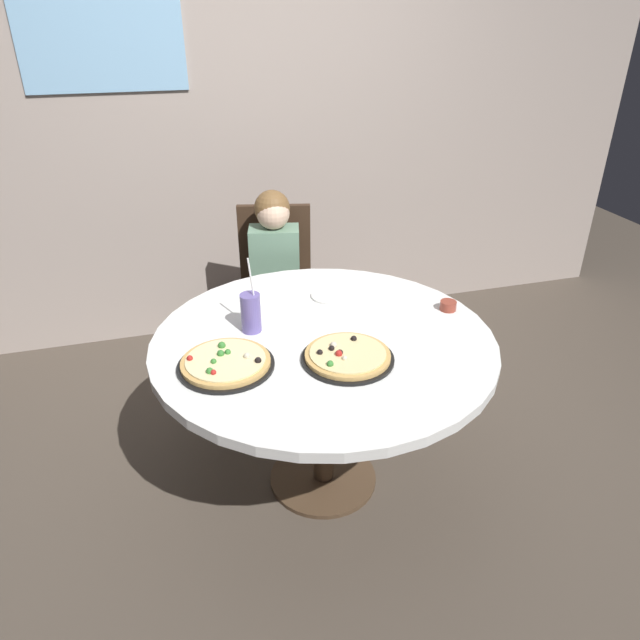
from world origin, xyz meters
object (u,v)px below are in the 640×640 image
Objects in this scene: diner_child at (276,304)px; pizza_veggie at (226,363)px; dining_table at (323,355)px; chair_wooden at (276,282)px; pizza_cheese at (347,356)px; soda_cup at (251,313)px; plate_small at (331,296)px; sauce_bowl at (448,306)px.

diner_child is 3.08× the size of pizza_veggie.
diner_child reaches higher than dining_table.
dining_table is at bearing -91.16° from chair_wooden.
pizza_cheese is 1.12× the size of soda_cup.
pizza_cheese is at bearing -10.09° from pizza_veggie.
plate_small is at bearing -80.55° from chair_wooden.
diner_child reaches higher than soda_cup.
pizza_veggie reaches higher than pizza_cheese.
pizza_veggie is 0.44m from pizza_cheese.
dining_table is at bearing -111.80° from plate_small.
dining_table is 7.53× the size of plate_small.
soda_cup is 4.38× the size of sauce_bowl.
dining_table is 3.94× the size of pizza_cheese.
pizza_veggie is 0.28m from soda_cup.
soda_cup is at bearing -107.61° from chair_wooden.
plate_small is (0.53, 0.45, -0.01)m from pizza_veggie.
soda_cup is (-0.28, -0.89, 0.30)m from chair_wooden.
sauce_bowl is at bearing -59.48° from chair_wooden.
chair_wooden is 1.23m from pizza_cheese.
chair_wooden reaches higher than sauce_bowl.
pizza_veggie reaches higher than dining_table.
pizza_cheese is (0.04, -0.19, 0.10)m from dining_table.
soda_cup is (-0.25, -0.71, 0.35)m from diner_child.
plate_small reaches higher than dining_table.
sauce_bowl reaches higher than plate_small.
chair_wooden is at bearing 69.61° from pizza_veggie.
pizza_cheese reaches higher than dining_table.
chair_wooden is 0.98m from soda_cup.
chair_wooden is 0.88× the size of diner_child.
chair_wooden reaches higher than pizza_cheese.
sauce_bowl is (0.98, 0.18, 0.00)m from pizza_veggie.
dining_table is 1.43× the size of chair_wooden.
pizza_cheese reaches higher than sauce_bowl.
soda_cup is at bearing 153.62° from dining_table.
plate_small is at bearing 39.80° from pizza_veggie.
soda_cup is (-0.26, 0.13, 0.17)m from dining_table.
diner_child is 1.06m from pizza_veggie.
sauce_bowl is at bearing -3.76° from soda_cup.
diner_child is 1.01m from sauce_bowl.
pizza_veggie is at bearing -119.91° from soda_cup.
diner_child is 6.01× the size of plate_small.
pizza_veggie reaches higher than plate_small.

